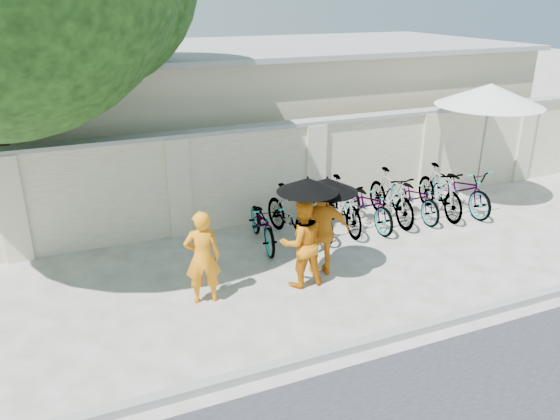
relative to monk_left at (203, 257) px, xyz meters
name	(u,v)px	position (x,y,z in m)	size (l,w,h in m)	color
ground	(287,295)	(1.28, -0.37, -0.77)	(80.00, 80.00, 0.00)	silver
kerb	(338,351)	(1.28, -2.07, -0.71)	(40.00, 0.16, 0.12)	gray
compound_wall	(270,174)	(2.28, 2.83, 0.23)	(20.00, 0.30, 2.00)	white
building_behind	(252,110)	(3.28, 6.63, 0.83)	(14.00, 6.00, 3.20)	#BBB18A
monk_left	(203,257)	(0.00, 0.00, 0.00)	(0.56, 0.37, 1.54)	orange
monk_center	(302,243)	(1.64, -0.11, 0.00)	(0.75, 0.58, 1.54)	orange
parasol_center	(308,185)	(1.69, -0.19, 1.02)	(0.98, 0.98, 1.03)	black
monk_right	(322,231)	(2.14, 0.10, 0.03)	(0.94, 0.39, 1.60)	orange
parasol_right	(327,185)	(2.16, 0.02, 0.89)	(1.02, 1.02, 0.87)	black
patio_umbrella	(490,96)	(7.00, 1.73, 1.74)	(2.45, 2.45, 2.78)	gray
bike_0	(263,223)	(1.63, 1.60, -0.31)	(0.60, 1.73, 0.91)	gray
bike_1	(290,214)	(2.22, 1.65, -0.23)	(0.50, 1.78, 1.07)	gray
bike_2	(316,212)	(2.82, 1.69, -0.31)	(0.61, 1.74, 0.92)	gray
bike_3	(342,204)	(3.41, 1.69, -0.23)	(0.51, 1.81, 1.09)	gray
bike_4	(368,204)	(4.01, 1.64, -0.28)	(0.65, 1.85, 0.97)	gray
bike_5	(391,196)	(4.60, 1.68, -0.22)	(0.52, 1.83, 1.10)	gray
bike_6	(415,197)	(5.20, 1.65, -0.31)	(0.61, 1.76, 0.92)	gray
bike_7	(440,191)	(5.79, 1.57, -0.22)	(0.51, 1.82, 1.09)	gray
bike_8	(461,188)	(6.39, 1.58, -0.25)	(0.68, 1.96, 1.03)	gray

